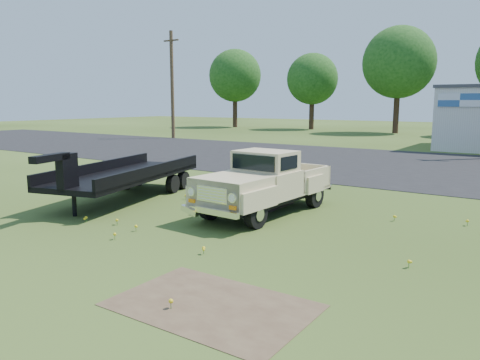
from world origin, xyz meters
TOP-DOWN VIEW (x-y plane):
  - ground at (0.00, 0.00)m, footprint 140.00×140.00m
  - asphalt_lot at (0.00, 15.00)m, footprint 90.00×14.00m
  - dirt_patch_a at (1.50, -3.00)m, footprint 3.00×2.00m
  - dirt_patch_b at (-2.00, 3.50)m, footprint 2.20×1.60m
  - utility_pole_west at (-22.00, 22.00)m, footprint 1.60×0.30m
  - treeline_a at (-28.00, 40.00)m, footprint 6.40×6.40m
  - treeline_b at (-18.00, 41.00)m, footprint 5.76×5.76m
  - treeline_c at (-8.00, 39.50)m, footprint 7.04×7.04m
  - vintage_pickup_truck at (-0.97, 2.64)m, footprint 2.17×4.96m
  - flatbed_trailer at (-5.68, 1.81)m, footprint 3.73×6.88m

SIDE VIEW (x-z plane):
  - ground at x=0.00m, z-range 0.00..0.00m
  - asphalt_lot at x=0.00m, z-range -0.01..0.01m
  - dirt_patch_a at x=1.50m, z-range -0.01..0.01m
  - dirt_patch_b at x=-2.00m, z-range -0.01..0.01m
  - vintage_pickup_truck at x=-0.97m, z-range 0.00..1.76m
  - flatbed_trailer at x=-5.68m, z-range 0.00..1.78m
  - utility_pole_west at x=-22.00m, z-range 0.10..9.10m
  - treeline_b at x=-18.00m, z-range 1.38..9.95m
  - treeline_a at x=-28.00m, z-range 1.54..11.06m
  - treeline_c at x=-8.00m, z-range 1.70..12.17m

